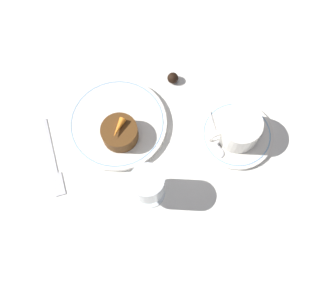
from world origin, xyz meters
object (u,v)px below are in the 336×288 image
at_px(dinner_plate, 117,123).
at_px(fork, 54,165).
at_px(coffee_cup, 239,129).
at_px(wine_glass, 148,184).
at_px(dessert_cake, 120,133).

relative_size(dinner_plate, fork, 1.21).
xyz_separation_m(dinner_plate, coffee_cup, (-0.23, 0.12, 0.04)).
bearing_deg(wine_glass, fork, -38.59).
height_order(coffee_cup, wine_glass, wine_glass).
distance_m(dinner_plate, coffee_cup, 0.27).
bearing_deg(coffee_cup, dinner_plate, -28.05).
relative_size(dinner_plate, dessert_cake, 2.82).
height_order(fork, dessert_cake, dessert_cake).
xyz_separation_m(coffee_cup, fork, (0.39, -0.09, -0.04)).
distance_m(coffee_cup, wine_glass, 0.23).
bearing_deg(fork, coffee_cup, 167.50).
relative_size(dinner_plate, wine_glass, 2.02).
bearing_deg(coffee_cup, wine_glass, 11.95).
height_order(dinner_plate, coffee_cup, coffee_cup).
height_order(dinner_plate, fork, dinner_plate).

